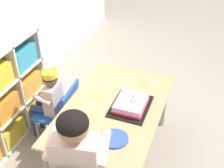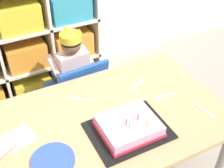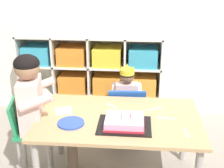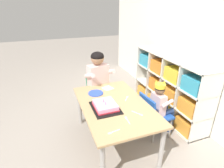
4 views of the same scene
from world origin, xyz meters
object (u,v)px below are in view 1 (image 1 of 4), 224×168
at_px(activity_table, 114,113).
at_px(child_with_crown, 49,96).
at_px(adult_helper_seated, 78,154).
at_px(fork_near_child_seat, 88,107).
at_px(paper_plate_stack, 115,139).
at_px(fork_at_table_front_edge, 151,80).
at_px(fork_by_napkin, 126,83).
at_px(fork_beside_plate_stack, 107,84).
at_px(birthday_cake_on_tray, 131,104).
at_px(classroom_chair_blue, 61,109).

relative_size(activity_table, child_with_crown, 1.56).
relative_size(adult_helper_seated, fork_near_child_seat, 9.98).
bearing_deg(paper_plate_stack, fork_at_table_front_edge, -4.20).
distance_m(child_with_crown, fork_near_child_seat, 0.47).
distance_m(fork_by_napkin, fork_beside_plate_stack, 0.17).
xyz_separation_m(fork_at_table_front_edge, fork_beside_plate_stack, (-0.20, 0.37, 0.00)).
bearing_deg(paper_plate_stack, child_with_crown, 64.39).
height_order(child_with_crown, paper_plate_stack, child_with_crown).
relative_size(paper_plate_stack, fork_at_table_front_edge, 1.52).
xyz_separation_m(paper_plate_stack, fork_at_table_front_edge, (0.83, -0.06, -0.01)).
distance_m(adult_helper_seated, birthday_cake_on_tray, 0.69).
height_order(fork_at_table_front_edge, fork_beside_plate_stack, same).
bearing_deg(classroom_chair_blue, activity_table, 82.06).
bearing_deg(paper_plate_stack, classroom_chair_blue, 60.40).
height_order(adult_helper_seated, fork_at_table_front_edge, adult_helper_seated).
bearing_deg(adult_helper_seated, classroom_chair_blue, -63.43).
relative_size(activity_table, birthday_cake_on_tray, 3.22).
distance_m(birthday_cake_on_tray, fork_beside_plate_stack, 0.38).
height_order(birthday_cake_on_tray, fork_by_napkin, birthday_cake_on_tray).
relative_size(paper_plate_stack, fork_near_child_seat, 1.86).
distance_m(classroom_chair_blue, fork_at_table_front_edge, 0.89).
height_order(birthday_cake_on_tray, fork_near_child_seat, birthday_cake_on_tray).
bearing_deg(birthday_cake_on_tray, classroom_chair_blue, 90.77).
bearing_deg(paper_plate_stack, adult_helper_seated, 151.38).
xyz_separation_m(activity_table, paper_plate_stack, (-0.34, -0.14, 0.07)).
xyz_separation_m(classroom_chair_blue, fork_by_napkin, (0.31, -0.53, 0.22)).
height_order(child_with_crown, fork_beside_plate_stack, child_with_crown).
relative_size(paper_plate_stack, fork_beside_plate_stack, 1.53).
bearing_deg(classroom_chair_blue, paper_plate_stack, 56.79).
height_order(paper_plate_stack, fork_at_table_front_edge, paper_plate_stack).
height_order(activity_table, fork_beside_plate_stack, fork_beside_plate_stack).
height_order(paper_plate_stack, fork_near_child_seat, paper_plate_stack).
bearing_deg(adult_helper_seated, fork_beside_plate_stack, -92.03).
distance_m(classroom_chair_blue, paper_plate_stack, 0.81).
height_order(classroom_chair_blue, birthday_cake_on_tray, birthday_cake_on_tray).
relative_size(activity_table, fork_near_child_seat, 11.75).
bearing_deg(activity_table, fork_beside_plate_stack, 30.92).
xyz_separation_m(classroom_chair_blue, fork_beside_plate_stack, (0.25, -0.37, 0.22)).
bearing_deg(child_with_crown, birthday_cake_on_tray, 87.52).
distance_m(activity_table, fork_beside_plate_stack, 0.34).
distance_m(activity_table, paper_plate_stack, 0.38).
xyz_separation_m(classroom_chair_blue, fork_near_child_seat, (-0.12, -0.34, 0.22)).
distance_m(fork_at_table_front_edge, fork_beside_plate_stack, 0.42).
bearing_deg(adult_helper_seated, fork_near_child_seat, -83.08).
xyz_separation_m(adult_helper_seated, paper_plate_stack, (0.28, -0.15, -0.07)).
distance_m(paper_plate_stack, fork_at_table_front_edge, 0.83).
bearing_deg(adult_helper_seated, paper_plate_stack, -130.25).
xyz_separation_m(birthday_cake_on_tray, paper_plate_stack, (-0.39, -0.01, -0.02)).
relative_size(classroom_chair_blue, child_with_crown, 0.77).
height_order(child_with_crown, fork_at_table_front_edge, child_with_crown).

